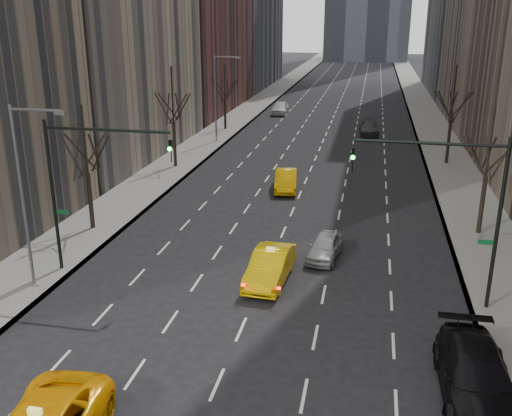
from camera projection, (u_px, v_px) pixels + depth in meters
The scene contains 17 objects.
sidewalk_left at pixel (254, 107), 84.70m from camera, with size 4.50×320.00×0.15m, color slate.
sidewalk_right at pixel (424, 112), 80.08m from camera, with size 4.50×320.00×0.15m, color slate.
tree_lw_b at pixel (88, 173), 35.23m from camera, with size 3.36×3.50×7.82m.
tree_lw_c at pixel (174, 123), 49.98m from camera, with size 3.36×3.50×8.74m.
tree_lw_d at pixel (225, 100), 66.83m from camera, with size 3.36×3.50×7.36m.
tree_rw_b at pixel (486, 177), 34.42m from camera, with size 3.36×3.50×7.82m.
tree_rw_c at pixel (451, 121), 51.02m from camera, with size 3.36×3.50×8.74m.
traffic_mast_left at pixel (81, 173), 28.55m from camera, with size 6.69×0.39×8.00m.
traffic_mast_right at pixel (461, 195), 25.12m from camera, with size 6.69×0.39×8.00m.
streetlight_near at pixel (27, 180), 26.98m from camera, with size 2.83×0.22×9.00m.
streetlight_far at pixel (219, 90), 59.46m from camera, with size 2.83×0.22×9.00m.
taxi_sedan at pixel (270, 266), 29.14m from camera, with size 1.76×5.04×1.66m, color #DFB304.
silver_sedan_ahead at pixel (325, 247), 32.02m from camera, with size 1.58×3.92×1.33m, color #909398.
parked_suv_black at pixel (475, 376), 20.20m from camera, with size 2.49×6.12×1.78m, color black.
far_taxi at pixel (286, 180), 44.46m from camera, with size 1.65×4.74×1.56m, color #FFB605.
far_suv_grey at pixel (369, 128), 65.20m from camera, with size 2.05×5.05×1.47m, color #323237.
far_car_white at pixel (280, 108), 78.46m from camera, with size 2.02×5.01×1.71m, color white.
Camera 1 is at (4.99, -13.29, 13.03)m, focal length 40.00 mm.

